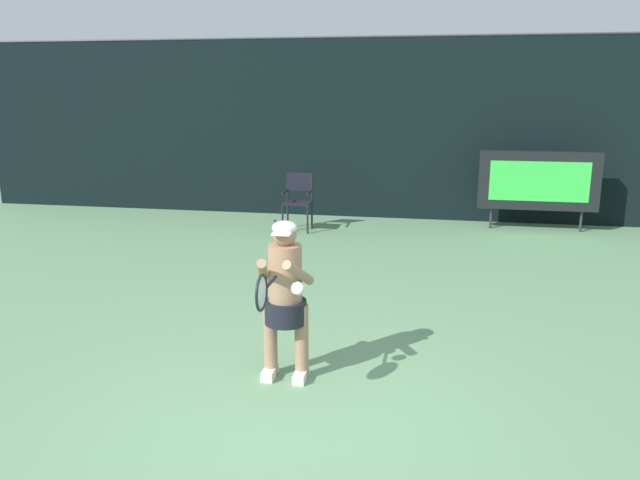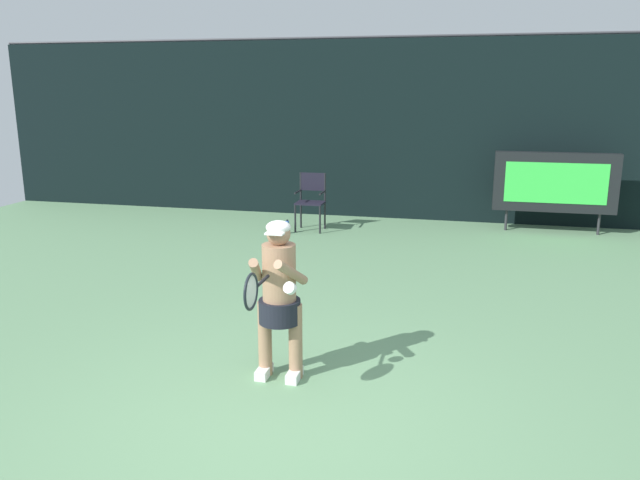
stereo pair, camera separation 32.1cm
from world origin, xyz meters
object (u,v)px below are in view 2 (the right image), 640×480
at_px(scoreboard, 555,183).
at_px(tennis_player, 279,293).
at_px(umpire_chair, 311,198).
at_px(tennis_racket, 252,291).
at_px(water_bottle, 287,227).

bearing_deg(scoreboard, tennis_player, -114.49).
height_order(umpire_chair, tennis_racket, tennis_racket).
distance_m(tennis_player, tennis_racket, 0.70).
bearing_deg(tennis_racket, water_bottle, 96.88).
height_order(scoreboard, tennis_player, tennis_player).
distance_m(umpire_chair, tennis_racket, 6.94).
xyz_separation_m(scoreboard, tennis_player, (-3.19, -6.99, -0.12)).
bearing_deg(water_bottle, scoreboard, 14.61).
xyz_separation_m(umpire_chair, tennis_racket, (1.25, -6.82, 0.44)).
xyz_separation_m(water_bottle, tennis_player, (1.62, -5.74, 0.71)).
relative_size(scoreboard, tennis_player, 1.46).
distance_m(water_bottle, tennis_racket, 6.66).
relative_size(scoreboard, tennis_racket, 3.65).
relative_size(umpire_chair, tennis_racket, 1.79).
bearing_deg(umpire_chair, scoreboard, 10.65).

